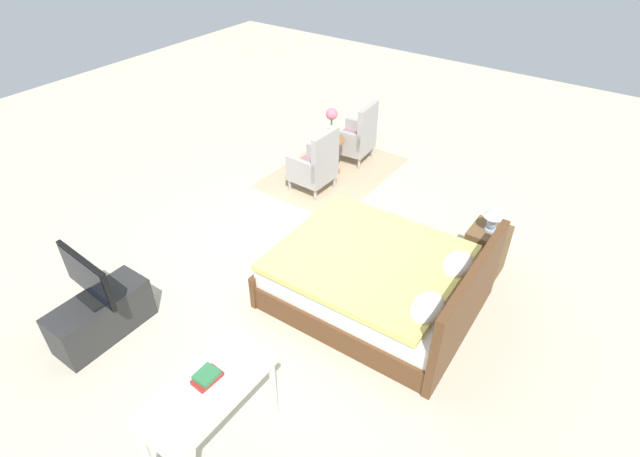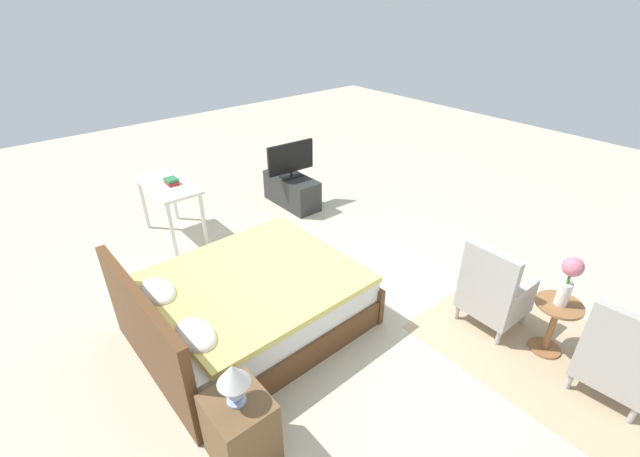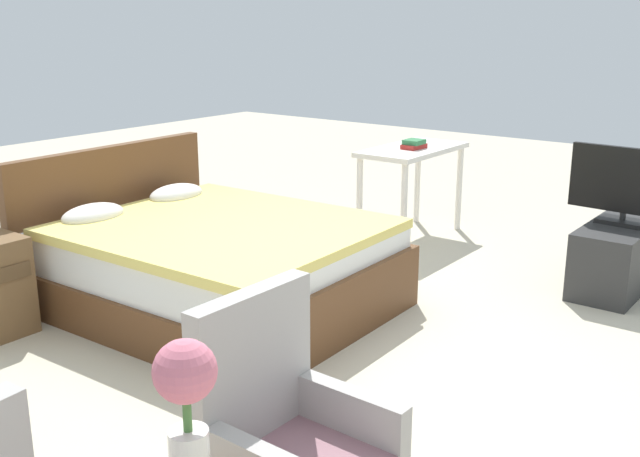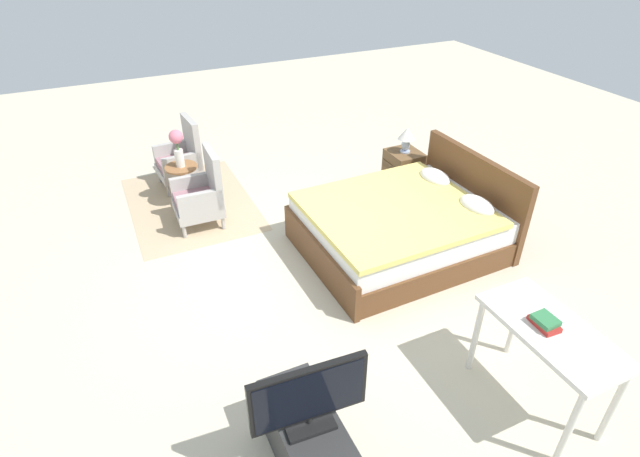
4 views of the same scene
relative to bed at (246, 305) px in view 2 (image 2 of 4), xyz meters
The scene contains 13 objects.
ground_plane 1.07m from the bed, 93.92° to the right, with size 16.00×16.00×0.00m, color beige.
floor_rug 2.81m from the bed, 136.25° to the right, with size 2.10×1.50×0.01m.
bed is the anchor object (origin of this frame).
armchair_by_window_left 3.18m from the bed, 143.90° to the right, with size 0.58×0.58×0.92m.
armchair_by_window_right 2.39m from the bed, 128.17° to the right, with size 0.55×0.55×0.92m.
side_table 2.83m from the bed, 135.59° to the right, with size 0.40×0.40×0.54m.
flower_vase 2.88m from the bed, 135.59° to the right, with size 0.17×0.17×0.48m.
nightstand 1.34m from the bed, 147.11° to the left, with size 0.44×0.41×0.59m.
table_lamp 1.43m from the bed, 147.08° to the left, with size 0.22×0.22×0.33m.
tv_stand 2.79m from the bed, 45.61° to the right, with size 0.96×0.40×0.46m.
tv_flatscreen 2.83m from the bed, 45.58° to the right, with size 0.22×0.77×0.52m.
vanity_desk 2.22m from the bed, ahead, with size 1.04×0.52×0.78m.
book_stack 2.20m from the bed, ahead, with size 0.22×0.14×0.07m.
Camera 2 is at (-2.85, 2.54, 2.97)m, focal length 24.00 mm.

